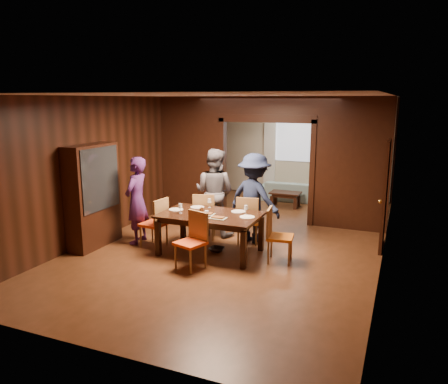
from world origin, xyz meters
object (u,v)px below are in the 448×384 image
at_px(chair_left, 153,222).
at_px(chair_far_r, 249,219).
at_px(dining_table, 210,234).
at_px(person_grey, 214,192).
at_px(person_purple, 137,200).
at_px(sofa, 292,191).
at_px(person_navy, 254,198).
at_px(hutch, 93,196).
at_px(chair_far_l, 205,216).
at_px(chair_near, 190,241).
at_px(coffee_table, 285,199).
at_px(chair_right, 280,235).

height_order(chair_left, chair_far_r, same).
bearing_deg(dining_table, person_grey, 110.12).
distance_m(person_purple, chair_left, 0.57).
xyz_separation_m(sofa, dining_table, (-0.34, -4.88, 0.11)).
distance_m(person_navy, dining_table, 1.23).
xyz_separation_m(person_grey, dining_table, (0.40, -1.10, -0.54)).
bearing_deg(chair_far_r, chair_left, 20.85).
bearing_deg(hutch, chair_left, 19.95).
bearing_deg(chair_far_l, chair_far_r, 166.80).
relative_size(chair_near, hutch, 0.48).
bearing_deg(dining_table, hutch, -168.39).
distance_m(person_grey, chair_far_r, 0.99).
xyz_separation_m(coffee_table, chair_far_l, (-0.84, -3.29, 0.28)).
bearing_deg(chair_left, chair_near, 64.48).
distance_m(chair_far_l, chair_far_r, 0.94).
xyz_separation_m(person_navy, chair_far_r, (-0.06, -0.12, -0.41)).
relative_size(person_grey, chair_left, 1.89).
bearing_deg(dining_table, person_purple, 179.50).
relative_size(sofa, chair_far_r, 1.92).
height_order(sofa, dining_table, dining_table).
height_order(dining_table, chair_far_r, chair_far_r).
height_order(person_grey, chair_far_r, person_grey).
xyz_separation_m(sofa, chair_right, (0.98, -4.81, 0.21)).
xyz_separation_m(person_navy, chair_left, (-1.71, -1.05, -0.41)).
distance_m(coffee_table, chair_near, 4.91).
relative_size(dining_table, chair_right, 1.89).
distance_m(chair_left, hutch, 1.27).
height_order(dining_table, chair_right, chair_right).
height_order(chair_far_l, chair_far_r, same).
relative_size(sofa, chair_far_l, 1.92).
relative_size(person_grey, sofa, 0.99).
xyz_separation_m(person_purple, dining_table, (1.61, -0.01, -0.49)).
distance_m(person_navy, chair_right, 1.28).
xyz_separation_m(dining_table, chair_far_l, (-0.48, 0.78, 0.10)).
height_order(person_navy, coffee_table, person_navy).
height_order(person_grey, hutch, hutch).
bearing_deg(hutch, person_navy, 27.34).
bearing_deg(person_navy, coffee_table, -68.47).
bearing_deg(chair_far_l, person_purple, 15.94).
bearing_deg(chair_right, chair_left, 85.13).
height_order(person_purple, hutch, hutch).
distance_m(coffee_table, chair_far_r, 3.22).
bearing_deg(chair_far_l, sofa, -119.36).
distance_m(sofa, chair_left, 5.19).
bearing_deg(chair_right, chair_far_r, 39.47).
height_order(sofa, coffee_table, sofa).
relative_size(coffee_table, chair_right, 0.82).
relative_size(chair_right, hutch, 0.48).
xyz_separation_m(chair_right, chair_near, (-1.32, -0.90, 0.00)).
bearing_deg(sofa, chair_right, 99.16).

